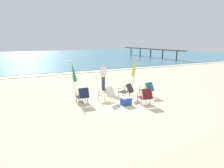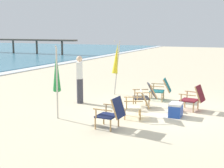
{
  "view_description": "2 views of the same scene",
  "coord_description": "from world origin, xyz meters",
  "px_view_note": "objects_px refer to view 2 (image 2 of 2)",
  "views": [
    {
      "loc": [
        -5.91,
        -9.37,
        3.17
      ],
      "look_at": [
        -0.0,
        1.72,
        0.58
      ],
      "focal_mm": 35.0,
      "sensor_mm": 36.0,
      "label": 1
    },
    {
      "loc": [
        -9.26,
        -2.37,
        2.46
      ],
      "look_at": [
        -0.48,
        1.4,
        0.83
      ],
      "focal_mm": 50.0,
      "sensor_mm": 36.0,
      "label": 2
    }
  ],
  "objects_px": {
    "beach_chair_back_right": "(194,97)",
    "umbrella_furled_yellow": "(116,59)",
    "beach_chair_back_left": "(112,112)",
    "umbrella_furled_green": "(57,72)",
    "cooler_box": "(176,110)",
    "beach_chair_far_center": "(138,103)",
    "beach_chair_front_right": "(146,94)",
    "person_near_chairs": "(80,79)",
    "beach_chair_mid_center": "(162,88)"
  },
  "relations": [
    {
      "from": "beach_chair_front_right",
      "to": "umbrella_furled_green",
      "type": "xyz_separation_m",
      "value": [
        -2.39,
        1.82,
        0.93
      ]
    },
    {
      "from": "beach_chair_far_center",
      "to": "beach_chair_front_right",
      "type": "relative_size",
      "value": 0.97
    },
    {
      "from": "person_near_chairs",
      "to": "beach_chair_back_right",
      "type": "bearing_deg",
      "value": -82.82
    },
    {
      "from": "beach_chair_front_right",
      "to": "beach_chair_back_left",
      "type": "bearing_deg",
      "value": 177.06
    },
    {
      "from": "umbrella_furled_green",
      "to": "cooler_box",
      "type": "height_order",
      "value": "umbrella_furled_green"
    },
    {
      "from": "beach_chair_back_right",
      "to": "beach_chair_mid_center",
      "type": "bearing_deg",
      "value": 50.19
    },
    {
      "from": "beach_chair_back_right",
      "to": "person_near_chairs",
      "type": "bearing_deg",
      "value": 97.18
    },
    {
      "from": "cooler_box",
      "to": "person_near_chairs",
      "type": "bearing_deg",
      "value": 83.15
    },
    {
      "from": "person_near_chairs",
      "to": "umbrella_furled_yellow",
      "type": "bearing_deg",
      "value": -15.99
    },
    {
      "from": "beach_chair_front_right",
      "to": "umbrella_furled_green",
      "type": "bearing_deg",
      "value": 142.71
    },
    {
      "from": "umbrella_furled_yellow",
      "to": "umbrella_furled_green",
      "type": "relative_size",
      "value": 1.02
    },
    {
      "from": "beach_chair_front_right",
      "to": "cooler_box",
      "type": "xyz_separation_m",
      "value": [
        -0.73,
        -1.12,
        -0.22
      ]
    },
    {
      "from": "beach_chair_back_right",
      "to": "umbrella_furled_yellow",
      "type": "xyz_separation_m",
      "value": [
        1.45,
        3.21,
        0.95
      ]
    },
    {
      "from": "beach_chair_front_right",
      "to": "person_near_chairs",
      "type": "height_order",
      "value": "person_near_chairs"
    },
    {
      "from": "beach_chair_back_left",
      "to": "umbrella_furled_green",
      "type": "distance_m",
      "value": 1.93
    },
    {
      "from": "beach_chair_mid_center",
      "to": "beach_chair_front_right",
      "type": "xyz_separation_m",
      "value": [
        -1.24,
        0.19,
        -0.0
      ]
    },
    {
      "from": "beach_chair_mid_center",
      "to": "beach_chair_far_center",
      "type": "distance_m",
      "value": 2.51
    },
    {
      "from": "umbrella_furled_yellow",
      "to": "cooler_box",
      "type": "relative_size",
      "value": 4.32
    },
    {
      "from": "beach_chair_back_left",
      "to": "beach_chair_mid_center",
      "type": "distance_m",
      "value": 3.75
    },
    {
      "from": "beach_chair_front_right",
      "to": "umbrella_furled_yellow",
      "type": "bearing_deg",
      "value": 46.95
    },
    {
      "from": "umbrella_furled_green",
      "to": "beach_chair_mid_center",
      "type": "bearing_deg",
      "value": -29.03
    },
    {
      "from": "umbrella_furled_green",
      "to": "person_near_chairs",
      "type": "bearing_deg",
      "value": 12.03
    },
    {
      "from": "umbrella_furled_yellow",
      "to": "person_near_chairs",
      "type": "height_order",
      "value": "umbrella_furled_yellow"
    },
    {
      "from": "beach_chair_far_center",
      "to": "person_near_chairs",
      "type": "relative_size",
      "value": 0.55
    },
    {
      "from": "beach_chair_back_left",
      "to": "umbrella_furled_yellow",
      "type": "relative_size",
      "value": 0.39
    },
    {
      "from": "beach_chair_mid_center",
      "to": "person_near_chairs",
      "type": "relative_size",
      "value": 0.49
    },
    {
      "from": "person_near_chairs",
      "to": "umbrella_furled_green",
      "type": "bearing_deg",
      "value": -167.97
    },
    {
      "from": "beach_chair_mid_center",
      "to": "umbrella_furled_yellow",
      "type": "bearing_deg",
      "value": 79.31
    },
    {
      "from": "beach_chair_back_left",
      "to": "person_near_chairs",
      "type": "bearing_deg",
      "value": 44.45
    },
    {
      "from": "beach_chair_back_right",
      "to": "beach_chair_back_left",
      "type": "bearing_deg",
      "value": 148.4
    },
    {
      "from": "beach_chair_far_center",
      "to": "person_near_chairs",
      "type": "xyz_separation_m",
      "value": [
        0.95,
        2.41,
        0.41
      ]
    },
    {
      "from": "beach_chair_mid_center",
      "to": "cooler_box",
      "type": "distance_m",
      "value": 2.19
    },
    {
      "from": "beach_chair_mid_center",
      "to": "beach_chair_far_center",
      "type": "xyz_separation_m",
      "value": [
        -2.51,
        0.04,
        0.0
      ]
    },
    {
      "from": "cooler_box",
      "to": "beach_chair_mid_center",
      "type": "bearing_deg",
      "value": 25.22
    },
    {
      "from": "umbrella_furled_yellow",
      "to": "cooler_box",
      "type": "height_order",
      "value": "umbrella_furled_yellow"
    },
    {
      "from": "beach_chair_back_right",
      "to": "cooler_box",
      "type": "distance_m",
      "value": 0.99
    },
    {
      "from": "umbrella_furled_green",
      "to": "person_near_chairs",
      "type": "height_order",
      "value": "umbrella_furled_green"
    },
    {
      "from": "beach_chair_back_left",
      "to": "umbrella_furled_green",
      "type": "xyz_separation_m",
      "value": [
        0.11,
        1.69,
        0.92
      ]
    },
    {
      "from": "beach_chair_back_right",
      "to": "beach_chair_front_right",
      "type": "bearing_deg",
      "value": 95.68
    },
    {
      "from": "beach_chair_mid_center",
      "to": "umbrella_furled_green",
      "type": "distance_m",
      "value": 4.26
    },
    {
      "from": "umbrella_furled_yellow",
      "to": "person_near_chairs",
      "type": "xyz_separation_m",
      "value": [
        -1.92,
        0.55,
        -0.54
      ]
    },
    {
      "from": "beach_chair_front_right",
      "to": "cooler_box",
      "type": "distance_m",
      "value": 1.36
    },
    {
      "from": "beach_chair_back_left",
      "to": "umbrella_furled_green",
      "type": "relative_size",
      "value": 0.4
    },
    {
      "from": "beach_chair_back_right",
      "to": "person_near_chairs",
      "type": "relative_size",
      "value": 0.5
    },
    {
      "from": "beach_chair_mid_center",
      "to": "beach_chair_back_right",
      "type": "distance_m",
      "value": 1.7
    },
    {
      "from": "beach_chair_far_center",
      "to": "umbrella_furled_green",
      "type": "xyz_separation_m",
      "value": [
        -1.12,
        1.97,
        0.93
      ]
    },
    {
      "from": "umbrella_furled_green",
      "to": "cooler_box",
      "type": "distance_m",
      "value": 3.57
    },
    {
      "from": "umbrella_furled_green",
      "to": "person_near_chairs",
      "type": "xyz_separation_m",
      "value": [
        2.07,
        0.44,
        -0.51
      ]
    },
    {
      "from": "beach_chair_mid_center",
      "to": "cooler_box",
      "type": "xyz_separation_m",
      "value": [
        -1.97,
        -0.93,
        -0.22
      ]
    },
    {
      "from": "cooler_box",
      "to": "beach_chair_back_left",
      "type": "bearing_deg",
      "value": 144.75
    }
  ]
}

